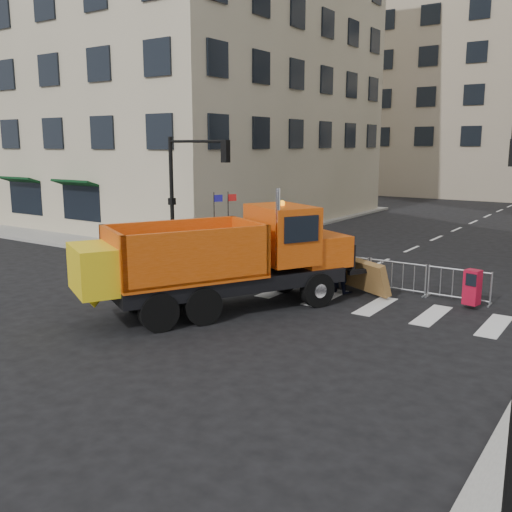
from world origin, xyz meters
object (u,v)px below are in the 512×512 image
Objects in this scene: cop_b at (341,264)px; plow_truck at (221,257)px; worker at (193,243)px; cop_c at (325,261)px; newspaper_box at (472,287)px; cop_a at (333,261)px.

plow_truck is at bearing 80.05° from cop_b.
plow_truck reaches higher than worker.
cop_c is 6.10m from worker.
newspaper_box is (11.29, 0.09, -0.29)m from worker.
plow_truck is at bearing -40.81° from worker.
cop_b is at bearing 1.31° from plow_truck.
worker reaches higher than newspaper_box.
plow_truck reaches higher than cop_a.
cop_b is 1.02m from cop_c.
cop_c is (-0.35, 0.12, -0.07)m from cop_a.
newspaper_box is at bearing -158.12° from cop_b.
worker is 11.29m from newspaper_box.
cop_c is 1.67× the size of newspaper_box.
cop_b is 4.34m from newspaper_box.
cop_a is at bearing -19.58° from cop_b.
worker is at bearing -167.88° from newspaper_box.
plow_truck is at bearing 35.02° from cop_a.
plow_truck is 5.03× the size of cop_a.
cop_b is 1.19× the size of worker.
cop_c reaches higher than worker.
cop_c is at bearing -169.54° from newspaper_box.
newspaper_box is (4.31, 0.40, -0.31)m from cop_b.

